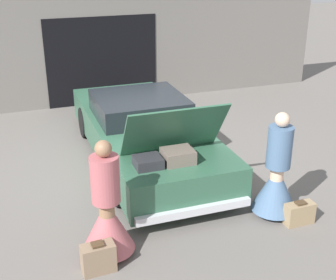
{
  "coord_description": "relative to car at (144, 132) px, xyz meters",
  "views": [
    {
      "loc": [
        -2.28,
        -7.84,
        3.86
      ],
      "look_at": [
        0.0,
        -1.35,
        0.94
      ],
      "focal_mm": 50.0,
      "sensor_mm": 36.0,
      "label": 1
    }
  ],
  "objects": [
    {
      "name": "suitcase_beside_right_person",
      "position": [
        1.51,
        -2.91,
        -0.39
      ],
      "size": [
        0.45,
        0.2,
        0.36
      ],
      "color": "#9E8460",
      "rests_on": "ground_plane"
    },
    {
      "name": "suitcase_beside_left_person",
      "position": [
        -1.51,
        -3.01,
        -0.36
      ],
      "size": [
        0.44,
        0.24,
        0.42
      ],
      "color": "#8C7259",
      "rests_on": "ground_plane"
    },
    {
      "name": "person_left",
      "position": [
        -1.3,
        -2.68,
        0.02
      ],
      "size": [
        0.71,
        0.71,
        1.64
      ],
      "rotation": [
        0.0,
        0.0,
        -1.66
      ],
      "color": "#997051",
      "rests_on": "ground_plane"
    },
    {
      "name": "garage_wall_back",
      "position": [
        0.0,
        3.68,
        0.83
      ],
      "size": [
        12.0,
        0.14,
        2.8
      ],
      "color": "slate",
      "rests_on": "ground_plane"
    },
    {
      "name": "ground_plane",
      "position": [
        0.0,
        -0.01,
        -0.56
      ],
      "size": [
        40.0,
        40.0,
        0.0
      ],
      "primitive_type": "plane",
      "color": "slate"
    },
    {
      "name": "person_right",
      "position": [
        1.31,
        -2.54,
        0.02
      ],
      "size": [
        0.69,
        0.69,
        1.65
      ],
      "rotation": [
        0.0,
        0.0,
        1.74
      ],
      "color": "beige",
      "rests_on": "ground_plane"
    },
    {
      "name": "car",
      "position": [
        0.0,
        0.0,
        0.0
      ],
      "size": [
        1.91,
        5.0,
        1.65
      ],
      "color": "#336047",
      "rests_on": "ground_plane"
    }
  ]
}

